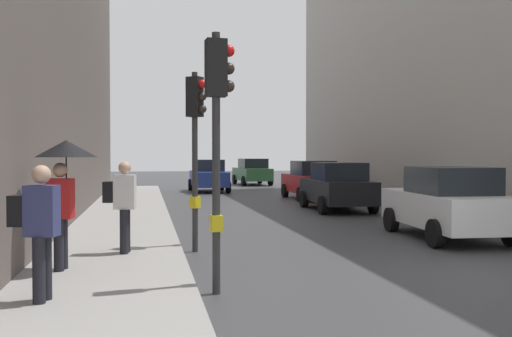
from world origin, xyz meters
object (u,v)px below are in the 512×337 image
object	(u,v)px
traffic_light_near_right	(196,128)
car_blue_van	(209,176)
car_white_compact	(448,203)
car_green_estate	(252,172)
pedestrian_with_black_backpack	(123,201)
car_dark_suv	(337,187)
pedestrian_with_grey_backpack	(38,224)
pedestrian_with_umbrella	(64,168)
traffic_light_near_left	(218,114)
car_red_sedan	(312,180)

from	to	relation	value
traffic_light_near_right	car_blue_van	world-z (taller)	traffic_light_near_right
car_white_compact	car_green_estate	size ratio (longest dim) A/B	1.00
pedestrian_with_black_backpack	traffic_light_near_right	bearing A→B (deg)	28.38
car_green_estate	car_dark_suv	bearing A→B (deg)	-90.45
car_blue_van	car_white_compact	xyz separation A→B (m)	(3.85, -18.56, 0.00)
car_green_estate	pedestrian_with_grey_backpack	world-z (taller)	pedestrian_with_grey_backpack
car_white_compact	pedestrian_with_umbrella	size ratio (longest dim) A/B	2.01
traffic_light_near_left	car_green_estate	xyz separation A→B (m)	(5.98, 29.25, -1.78)
car_red_sedan	pedestrian_with_umbrella	distance (m)	17.66
traffic_light_near_left	car_white_compact	world-z (taller)	traffic_light_near_left
traffic_light_near_right	pedestrian_with_umbrella	bearing A→B (deg)	-135.95
car_red_sedan	pedestrian_with_black_backpack	bearing A→B (deg)	-119.71
traffic_light_near_right	car_dark_suv	bearing A→B (deg)	53.35
pedestrian_with_umbrella	pedestrian_with_grey_backpack	bearing A→B (deg)	-91.53
car_red_sedan	pedestrian_with_umbrella	size ratio (longest dim) A/B	1.97
traffic_light_near_right	car_blue_van	xyz separation A→B (m)	(2.36, 19.28, -1.74)
car_red_sedan	pedestrian_with_black_backpack	distance (m)	15.93
pedestrian_with_umbrella	pedestrian_with_grey_backpack	xyz separation A→B (m)	(-0.05, -2.03, -0.68)
car_blue_van	car_green_estate	world-z (taller)	same
traffic_light_near_right	traffic_light_near_left	distance (m)	3.70
car_dark_suv	pedestrian_with_umbrella	bearing A→B (deg)	-128.98
traffic_light_near_left	pedestrian_with_black_backpack	size ratio (longest dim) A/B	2.18
car_white_compact	pedestrian_with_black_backpack	distance (m)	7.85
car_dark_suv	pedestrian_with_black_backpack	size ratio (longest dim) A/B	2.41
car_white_compact	car_dark_suv	world-z (taller)	same
car_blue_van	pedestrian_with_umbrella	xyz separation A→B (m)	(-4.71, -21.55, 0.96)
traffic_light_near_right	pedestrian_with_black_backpack	size ratio (longest dim) A/B	2.14
traffic_light_near_left	car_green_estate	world-z (taller)	traffic_light_near_left
traffic_light_near_left	pedestrian_with_umbrella	size ratio (longest dim) A/B	1.80
traffic_light_near_left	car_dark_suv	xyz separation A→B (m)	(5.84, 11.55, -1.78)
car_red_sedan	pedestrian_with_black_backpack	size ratio (longest dim) A/B	2.38
traffic_light_near_left	car_white_compact	bearing A→B (deg)	35.42
traffic_light_near_right	car_white_compact	world-z (taller)	traffic_light_near_right
car_green_estate	pedestrian_with_grey_backpack	size ratio (longest dim) A/B	2.43
traffic_light_near_left	traffic_light_near_right	bearing A→B (deg)	90.08
traffic_light_near_right	pedestrian_with_black_backpack	bearing A→B (deg)	-151.62
traffic_light_near_right	car_red_sedan	size ratio (longest dim) A/B	0.90
car_blue_van	pedestrian_with_black_backpack	distance (m)	20.44
traffic_light_near_left	car_green_estate	distance (m)	29.91
car_green_estate	pedestrian_with_black_backpack	size ratio (longest dim) A/B	2.43
car_blue_van	car_red_sedan	size ratio (longest dim) A/B	1.00
car_white_compact	car_dark_suv	bearing A→B (deg)	92.93
pedestrian_with_umbrella	pedestrian_with_grey_backpack	world-z (taller)	pedestrian_with_umbrella
car_blue_van	car_dark_suv	xyz separation A→B (m)	(3.49, -11.42, 0.00)
traffic_light_near_left	pedestrian_with_black_backpack	xyz separation A→B (m)	(-1.49, 2.90, -1.49)
car_dark_suv	pedestrian_with_black_backpack	bearing A→B (deg)	-130.24
car_blue_van	car_dark_suv	size ratio (longest dim) A/B	0.99
car_dark_suv	pedestrian_with_grey_backpack	distance (m)	14.70
car_white_compact	traffic_light_near_left	bearing A→B (deg)	-144.58
car_red_sedan	car_green_estate	bearing A→B (deg)	91.96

